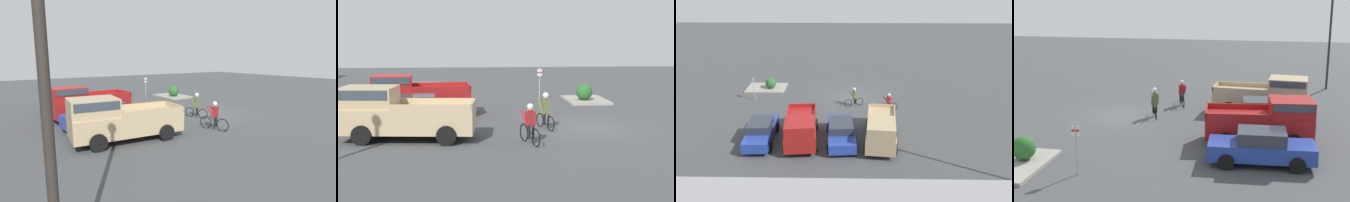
% 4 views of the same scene
% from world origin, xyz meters
% --- Properties ---
extents(ground_plane, '(80.00, 80.00, 0.00)m').
position_xyz_m(ground_plane, '(0.00, 0.00, 0.00)').
color(ground_plane, '#424447').
extents(pickup_truck_0, '(2.57, 5.58, 2.22)m').
position_xyz_m(pickup_truck_0, '(-1.97, 8.49, 1.14)').
color(pickup_truck_0, tan).
rests_on(pickup_truck_0, ground_plane).
extents(sedan_0, '(2.25, 4.69, 1.51)m').
position_xyz_m(sedan_0, '(0.78, 8.20, 0.75)').
color(sedan_0, '#233D9E').
rests_on(sedan_0, ground_plane).
extents(pickup_truck_1, '(2.63, 5.22, 2.21)m').
position_xyz_m(pickup_truck_1, '(3.55, 8.42, 1.15)').
color(pickup_truck_1, maroon).
rests_on(pickup_truck_1, ground_plane).
extents(sedan_1, '(2.01, 4.57, 1.53)m').
position_xyz_m(sedan_1, '(6.38, 8.25, 0.76)').
color(sedan_1, '#233D9E').
rests_on(sedan_1, ground_plane).
extents(cyclist_0, '(1.67, 0.65, 1.73)m').
position_xyz_m(cyclist_0, '(-0.20, 2.04, 0.89)').
color(cyclist_0, black).
rests_on(cyclist_0, ground_plane).
extents(cyclist_1, '(1.72, 0.67, 1.66)m').
position_xyz_m(cyclist_1, '(-3.07, 3.14, 0.83)').
color(cyclist_1, black).
rests_on(cyclist_1, ground_plane).
extents(fire_lane_sign, '(0.06, 0.30, 2.19)m').
position_xyz_m(fire_lane_sign, '(8.82, 0.97, 1.33)').
color(fire_lane_sign, '#9E9EA3').
rests_on(fire_lane_sign, ground_plane).
extents(curb_island, '(3.81, 2.60, 0.15)m').
position_xyz_m(curb_island, '(8.47, -2.02, 0.07)').
color(curb_island, gray).
rests_on(curb_island, ground_plane).
extents(shrub, '(1.04, 1.04, 1.04)m').
position_xyz_m(shrub, '(7.98, -1.80, 0.67)').
color(shrub, '#286028').
rests_on(shrub, curb_island).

